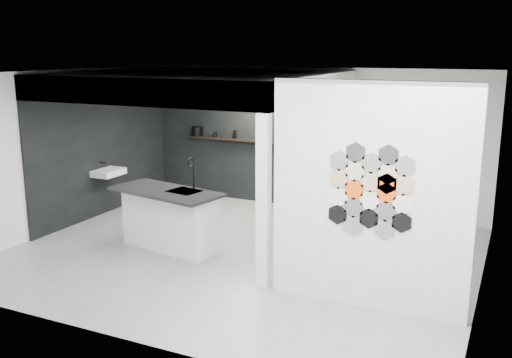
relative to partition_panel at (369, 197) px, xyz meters
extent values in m
cube|color=gray|center=(-2.23, 1.00, -1.40)|extent=(7.00, 6.00, 0.01)
cube|color=silver|center=(0.00, 0.00, 0.00)|extent=(2.45, 0.15, 2.80)
cube|color=black|center=(-3.52, 3.97, -0.22)|extent=(4.40, 0.04, 2.35)
cube|color=black|center=(-5.70, 2.00, -0.22)|extent=(0.04, 4.00, 2.35)
cube|color=silver|center=(-3.52, 2.00, 1.15)|extent=(4.40, 4.00, 0.40)
cube|color=silver|center=(-1.41, 0.00, -0.22)|extent=(0.16, 0.16, 2.35)
cube|color=silver|center=(-3.52, 0.08, 1.15)|extent=(4.40, 0.16, 0.40)
cube|color=silver|center=(-5.46, 1.80, -0.55)|extent=(0.40, 0.60, 0.12)
cube|color=black|center=(-3.43, 3.87, -0.10)|extent=(3.00, 0.15, 0.04)
cube|color=silver|center=(-3.38, 0.75, -0.93)|extent=(1.71, 0.90, 0.93)
cube|color=black|center=(-3.40, 0.67, -0.45)|extent=(1.97, 1.15, 0.04)
cube|color=black|center=(-3.11, 0.75, -0.43)|extent=(0.56, 0.50, 0.02)
cylinder|color=black|center=(-3.07, 0.97, -0.21)|extent=(0.03, 0.03, 0.43)
torus|color=black|center=(-3.08, 0.90, 0.01)|extent=(0.05, 0.15, 0.15)
cylinder|color=black|center=(-4.72, 3.87, 0.02)|extent=(0.30, 0.30, 0.20)
ellipsoid|color=black|center=(-2.24, 3.87, 0.00)|extent=(0.26, 0.26, 0.17)
cylinder|color=gray|center=(-2.08, 3.87, -0.02)|extent=(0.20, 0.20, 0.11)
cylinder|color=gray|center=(-2.08, 3.87, 0.00)|extent=(0.13, 0.13, 0.16)
cylinder|color=black|center=(-3.82, 3.87, 0.01)|extent=(0.07, 0.07, 0.17)
cylinder|color=black|center=(-4.29, 3.87, -0.03)|extent=(0.09, 0.09, 0.09)
cylinder|color=black|center=(-0.37, -0.09, -0.24)|extent=(0.26, 0.02, 0.26)
cylinder|color=white|center=(-0.37, -0.09, -0.01)|extent=(0.26, 0.02, 0.26)
cylinder|color=tan|center=(-0.37, -0.09, 0.21)|extent=(0.26, 0.02, 0.26)
cylinder|color=#66635E|center=(-0.37, -0.09, 0.44)|extent=(0.26, 0.02, 0.26)
cylinder|color=silver|center=(-0.17, -0.09, -0.35)|extent=(0.26, 0.02, 0.26)
cylinder|color=black|center=(-0.17, -0.09, -0.13)|extent=(0.26, 0.02, 0.26)
cylinder|color=#F24F0C|center=(-0.17, -0.09, 0.10)|extent=(0.26, 0.02, 0.26)
cylinder|color=beige|center=(-0.17, -0.09, 0.33)|extent=(0.26, 0.02, 0.26)
cylinder|color=#2D2D2D|center=(-0.17, -0.09, 0.55)|extent=(0.26, 0.02, 0.26)
cylinder|color=black|center=(0.02, -0.09, -0.24)|extent=(0.26, 0.02, 0.26)
cylinder|color=white|center=(0.02, -0.09, -0.01)|extent=(0.26, 0.02, 0.26)
cylinder|color=tan|center=(0.02, -0.09, 0.21)|extent=(0.26, 0.02, 0.26)
cylinder|color=#66635E|center=(0.02, -0.09, 0.44)|extent=(0.26, 0.02, 0.26)
cylinder|color=silver|center=(0.22, -0.09, -0.35)|extent=(0.26, 0.02, 0.26)
cylinder|color=black|center=(0.22, -0.09, -0.13)|extent=(0.26, 0.02, 0.26)
cylinder|color=#F24F0C|center=(0.22, -0.09, 0.10)|extent=(0.26, 0.02, 0.26)
cylinder|color=beige|center=(0.22, -0.09, 0.33)|extent=(0.26, 0.02, 0.26)
cylinder|color=#2D2D2D|center=(0.22, -0.09, 0.55)|extent=(0.26, 0.02, 0.26)
cylinder|color=black|center=(0.42, -0.09, -0.24)|extent=(0.26, 0.02, 0.26)
cylinder|color=white|center=(0.42, -0.09, -0.01)|extent=(0.26, 0.02, 0.26)
cylinder|color=tan|center=(0.42, -0.09, 0.21)|extent=(0.26, 0.02, 0.26)
cylinder|color=#66635E|center=(0.42, -0.09, 0.44)|extent=(0.26, 0.02, 0.26)
cylinder|color=#F24F0C|center=(0.22, -0.09, 0.21)|extent=(0.26, 0.02, 0.26)
camera|label=1|loc=(1.58, -6.61, 1.76)|focal=40.00mm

